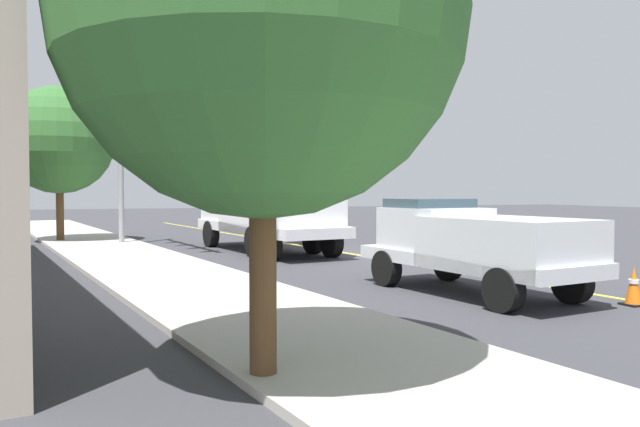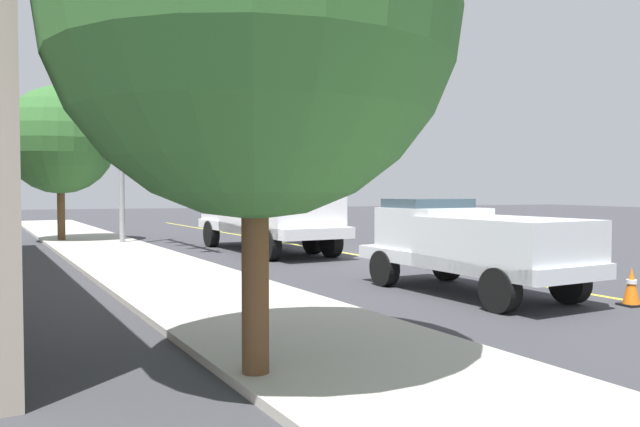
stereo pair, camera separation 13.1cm
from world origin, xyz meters
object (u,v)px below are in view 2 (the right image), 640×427
at_px(service_pickup_truck, 471,243).
at_px(traffic_cone_mid_front, 385,248).
at_px(traffic_cone_leading, 631,287).
at_px(utility_bucket_truck, 265,208).
at_px(traffic_signal_mast, 134,96).
at_px(passing_minivan, 295,215).
at_px(traffic_cone_mid_rear, 270,233).

height_order(service_pickup_truck, traffic_cone_mid_front, service_pickup_truck).
bearing_deg(traffic_cone_leading, traffic_cone_mid_front, 6.93).
bearing_deg(utility_bucket_truck, traffic_signal_mast, 62.59).
relative_size(utility_bucket_truck, passing_minivan, 1.69).
xyz_separation_m(utility_bucket_truck, passing_minivan, (8.74, -4.05, -0.64)).
xyz_separation_m(utility_bucket_truck, traffic_cone_mid_front, (-4.45, -2.73, -1.19)).
distance_m(utility_bucket_truck, service_pickup_truck, 10.95).
bearing_deg(service_pickup_truck, traffic_signal_mast, 24.71).
height_order(utility_bucket_truck, traffic_cone_leading, utility_bucket_truck).
relative_size(traffic_cone_leading, traffic_cone_mid_front, 0.90).
height_order(passing_minivan, traffic_signal_mast, traffic_signal_mast).
bearing_deg(service_pickup_truck, passing_minivan, -7.13).
height_order(traffic_cone_mid_rear, traffic_signal_mast, traffic_signal_mast).
bearing_deg(utility_bucket_truck, traffic_cone_leading, -163.85).
height_order(service_pickup_truck, traffic_signal_mast, traffic_signal_mast).
bearing_deg(traffic_signal_mast, traffic_cone_mid_rear, -68.68).
relative_size(service_pickup_truck, traffic_cone_mid_rear, 7.91).
distance_m(traffic_cone_leading, traffic_signal_mast, 18.24).
height_order(traffic_cone_leading, traffic_cone_mid_front, traffic_cone_mid_front).
relative_size(passing_minivan, traffic_cone_leading, 6.59).
relative_size(service_pickup_truck, traffic_cone_mid_front, 6.90).
bearing_deg(traffic_cone_leading, traffic_signal_mast, 28.14).
relative_size(utility_bucket_truck, traffic_cone_mid_rear, 11.47).
distance_m(traffic_cone_leading, traffic_cone_mid_rear, 17.82).
relative_size(service_pickup_truck, traffic_signal_mast, 0.73).
xyz_separation_m(passing_minivan, traffic_cone_mid_rear, (-4.12, 2.54, -0.61)).
distance_m(service_pickup_truck, traffic_signal_mast, 15.18).
height_order(utility_bucket_truck, traffic_cone_mid_rear, utility_bucket_truck).
bearing_deg(traffic_signal_mast, service_pickup_truck, -155.29).
xyz_separation_m(traffic_cone_mid_front, traffic_signal_mast, (6.74, 7.17, 5.39)).
distance_m(utility_bucket_truck, passing_minivan, 9.65).
xyz_separation_m(utility_bucket_truck, traffic_cone_leading, (-13.06, -3.78, -1.23)).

